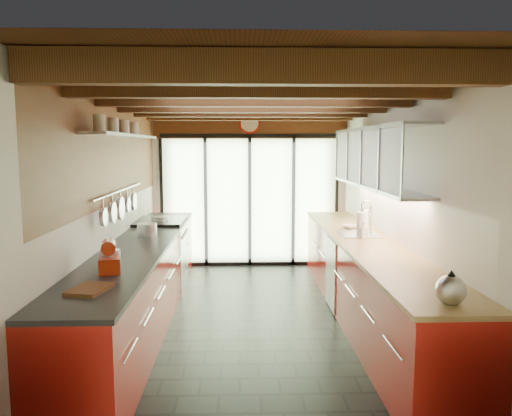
% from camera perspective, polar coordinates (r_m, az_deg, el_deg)
% --- Properties ---
extents(ground, '(5.50, 5.50, 0.00)m').
position_cam_1_polar(ground, '(5.84, -0.19, -12.76)').
color(ground, black).
rests_on(ground, ground).
extents(room_shell, '(5.50, 5.50, 5.50)m').
position_cam_1_polar(room_shell, '(5.50, -0.20, 3.66)').
color(room_shell, silver).
rests_on(room_shell, ground).
extents(ceiling_beams, '(3.14, 5.06, 4.90)m').
position_cam_1_polar(ceiling_beams, '(5.89, -0.31, 11.76)').
color(ceiling_beams, '#593316').
rests_on(ceiling_beams, ground).
extents(glass_door, '(2.95, 0.10, 2.90)m').
position_cam_1_polar(glass_door, '(8.19, -0.73, 4.84)').
color(glass_door, '#C6EAAD').
rests_on(glass_door, ground).
extents(left_counter, '(0.68, 5.00, 0.92)m').
position_cam_1_polar(left_counter, '(5.81, -13.01, -8.30)').
color(left_counter, red).
rests_on(left_counter, ground).
extents(range_stove, '(0.66, 0.90, 0.97)m').
position_cam_1_polar(range_stove, '(7.19, -10.78, -5.18)').
color(range_stove, silver).
rests_on(range_stove, ground).
extents(right_counter, '(0.68, 5.00, 0.92)m').
position_cam_1_polar(right_counter, '(5.87, 12.45, -8.10)').
color(right_counter, red).
rests_on(right_counter, ground).
extents(sink_assembly, '(0.45, 0.52, 0.43)m').
position_cam_1_polar(sink_assembly, '(6.15, 11.79, -2.63)').
color(sink_assembly, silver).
rests_on(sink_assembly, right_counter).
extents(upper_cabinets_right, '(0.34, 3.00, 3.00)m').
position_cam_1_polar(upper_cabinets_right, '(6.00, 13.56, 5.63)').
color(upper_cabinets_right, silver).
rests_on(upper_cabinets_right, ground).
extents(left_wall_fixtures, '(0.28, 2.60, 0.96)m').
position_cam_1_polar(left_wall_fixtures, '(5.82, -14.92, 5.50)').
color(left_wall_fixtures, silver).
rests_on(left_wall_fixtures, ground).
extents(stand_mixer, '(0.24, 0.34, 0.28)m').
position_cam_1_polar(stand_mixer, '(4.46, -16.35, -5.57)').
color(stand_mixer, red).
rests_on(stand_mixer, left_counter).
extents(pot_large, '(0.28, 0.28, 0.15)m').
position_cam_1_polar(pot_large, '(6.10, -12.34, -2.41)').
color(pot_large, silver).
rests_on(pot_large, left_counter).
extents(pot_small, '(0.27, 0.27, 0.09)m').
position_cam_1_polar(pot_small, '(7.05, -10.90, -1.33)').
color(pot_small, silver).
rests_on(pot_small, left_counter).
extents(cutting_board, '(0.31, 0.38, 0.03)m').
position_cam_1_polar(cutting_board, '(3.93, -18.48, -8.80)').
color(cutting_board, brown).
rests_on(cutting_board, left_counter).
extents(kettle, '(0.26, 0.28, 0.24)m').
position_cam_1_polar(kettle, '(3.67, 21.37, -8.54)').
color(kettle, silver).
rests_on(kettle, right_counter).
extents(paper_towel, '(0.17, 0.17, 0.35)m').
position_cam_1_polar(paper_towel, '(5.96, 12.04, -1.91)').
color(paper_towel, white).
rests_on(paper_towel, right_counter).
extents(soap_bottle, '(0.11, 0.11, 0.19)m').
position_cam_1_polar(soap_bottle, '(5.90, 12.20, -2.52)').
color(soap_bottle, silver).
rests_on(soap_bottle, right_counter).
extents(bowl, '(0.27, 0.27, 0.05)m').
position_cam_1_polar(bowl, '(6.57, 10.75, -2.12)').
color(bowl, silver).
rests_on(bowl, right_counter).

